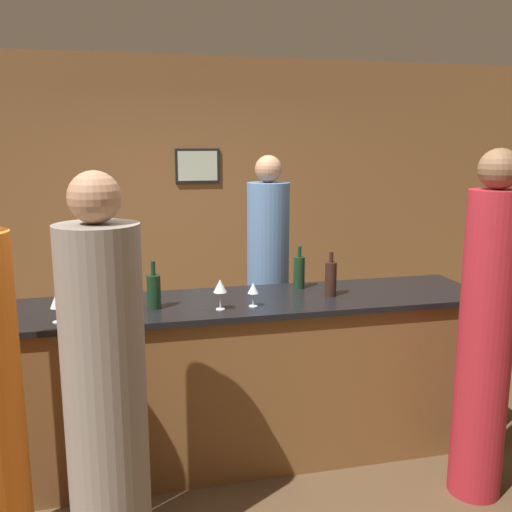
{
  "coord_description": "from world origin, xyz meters",
  "views": [
    {
      "loc": [
        -0.64,
        -3.29,
        1.98
      ],
      "look_at": [
        0.16,
        0.1,
        1.28
      ],
      "focal_mm": 40.0,
      "sensor_mm": 36.0,
      "label": 1
    }
  ],
  "objects_px": {
    "wine_bottle_2": "(331,278)",
    "guest_1": "(105,393)",
    "wine_bottle_0": "(299,272)",
    "wine_bottle_1": "(154,291)",
    "guest_2": "(485,337)",
    "bartender": "(268,290)"
  },
  "relations": [
    {
      "from": "bartender",
      "to": "wine_bottle_0",
      "type": "bearing_deg",
      "value": 97.97
    },
    {
      "from": "wine_bottle_0",
      "to": "wine_bottle_1",
      "type": "distance_m",
      "value": 0.99
    },
    {
      "from": "bartender",
      "to": "wine_bottle_1",
      "type": "bearing_deg",
      "value": 41.75
    },
    {
      "from": "bartender",
      "to": "guest_2",
      "type": "xyz_separation_m",
      "value": [
        0.86,
        -1.42,
        0.04
      ]
    },
    {
      "from": "bartender",
      "to": "guest_2",
      "type": "bearing_deg",
      "value": 121.3
    },
    {
      "from": "guest_1",
      "to": "wine_bottle_2",
      "type": "height_order",
      "value": "guest_1"
    },
    {
      "from": "guest_2",
      "to": "wine_bottle_2",
      "type": "distance_m",
      "value": 0.96
    },
    {
      "from": "wine_bottle_0",
      "to": "wine_bottle_1",
      "type": "xyz_separation_m",
      "value": [
        -0.96,
        -0.26,
        -0.01
      ]
    },
    {
      "from": "bartender",
      "to": "wine_bottle_1",
      "type": "xyz_separation_m",
      "value": [
        -0.89,
        -0.79,
        0.25
      ]
    },
    {
      "from": "wine_bottle_1",
      "to": "guest_2",
      "type": "bearing_deg",
      "value": -19.85
    },
    {
      "from": "wine_bottle_0",
      "to": "wine_bottle_1",
      "type": "relative_size",
      "value": 1.0
    },
    {
      "from": "guest_1",
      "to": "wine_bottle_0",
      "type": "relative_size",
      "value": 6.63
    },
    {
      "from": "wine_bottle_2",
      "to": "guest_1",
      "type": "bearing_deg",
      "value": -150.91
    },
    {
      "from": "guest_1",
      "to": "wine_bottle_0",
      "type": "distance_m",
      "value": 1.6
    },
    {
      "from": "wine_bottle_0",
      "to": "wine_bottle_2",
      "type": "height_order",
      "value": "same"
    },
    {
      "from": "bartender",
      "to": "guest_2",
      "type": "height_order",
      "value": "guest_2"
    },
    {
      "from": "guest_2",
      "to": "wine_bottle_0",
      "type": "height_order",
      "value": "guest_2"
    },
    {
      "from": "wine_bottle_2",
      "to": "guest_2",
      "type": "bearing_deg",
      "value": -45.15
    },
    {
      "from": "guest_1",
      "to": "wine_bottle_1",
      "type": "distance_m",
      "value": 0.82
    },
    {
      "from": "guest_2",
      "to": "bartender",
      "type": "bearing_deg",
      "value": 121.3
    },
    {
      "from": "bartender",
      "to": "wine_bottle_2",
      "type": "bearing_deg",
      "value": 105.28
    },
    {
      "from": "guest_1",
      "to": "wine_bottle_1",
      "type": "height_order",
      "value": "guest_1"
    }
  ]
}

